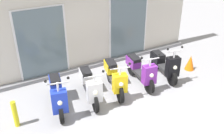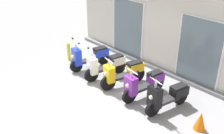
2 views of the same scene
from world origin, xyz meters
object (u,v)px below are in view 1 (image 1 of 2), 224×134
scooter_black (164,64)px  curb_bollard (15,114)px  scooter_purple (141,70)px  traffic_cone (190,63)px  scooter_yellow (115,77)px  scooter_white (90,85)px  scooter_blue (57,94)px

scooter_black → curb_bollard: size_ratio=2.20×
scooter_purple → traffic_cone: bearing=-2.4°
scooter_yellow → scooter_purple: (0.90, -0.02, -0.01)m
scooter_black → scooter_purple: bearing=177.1°
scooter_white → traffic_cone: (3.71, -0.06, -0.22)m
scooter_black → traffic_cone: scooter_black is taller
scooter_purple → curb_bollard: bearing=-178.2°
traffic_cone → scooter_blue: bearing=178.8°
traffic_cone → scooter_white: bearing=179.0°
scooter_yellow → traffic_cone: (2.90, -0.10, -0.22)m
scooter_yellow → traffic_cone: scooter_yellow is taller
scooter_blue → scooter_black: (3.51, -0.06, -0.01)m
scooter_yellow → traffic_cone: 2.91m
scooter_purple → scooter_blue: bearing=179.7°
scooter_black → traffic_cone: 1.12m
scooter_yellow → scooter_purple: scooter_purple is taller
curb_bollard → scooter_purple: bearing=1.8°
scooter_white → traffic_cone: 3.71m
scooter_black → scooter_white: bearing=179.5°
scooter_white → scooter_purple: (1.70, 0.02, -0.00)m
scooter_purple → curb_bollard: 3.72m
scooter_yellow → scooter_blue: bearing=-179.8°
scooter_yellow → traffic_cone: bearing=-2.1°
scooter_black → traffic_cone: (1.11, -0.04, -0.20)m
scooter_white → scooter_purple: 1.70m
scooter_black → curb_bollard: scooter_black is taller
scooter_white → curb_bollard: bearing=-177.2°
scooter_yellow → traffic_cone: size_ratio=3.10×
scooter_purple → scooter_yellow: bearing=178.8°
scooter_yellow → curb_bollard: size_ratio=2.30×
scooter_yellow → curb_bollard: (-2.82, -0.14, -0.13)m
traffic_cone → scooter_yellow: bearing=177.9°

